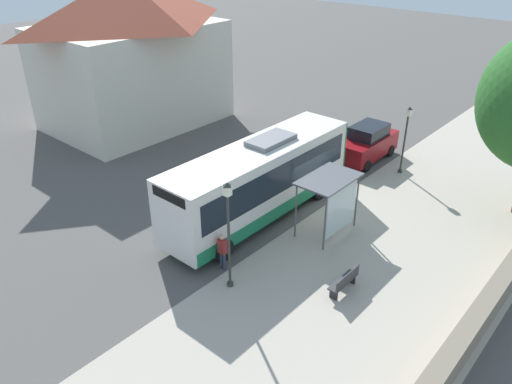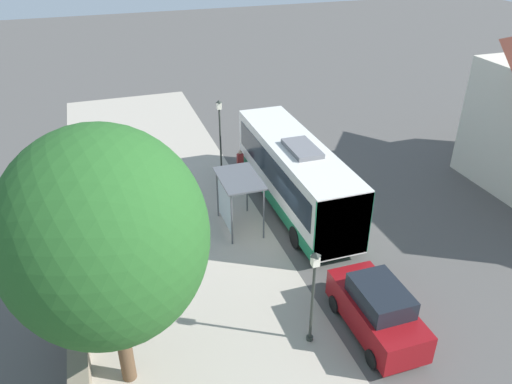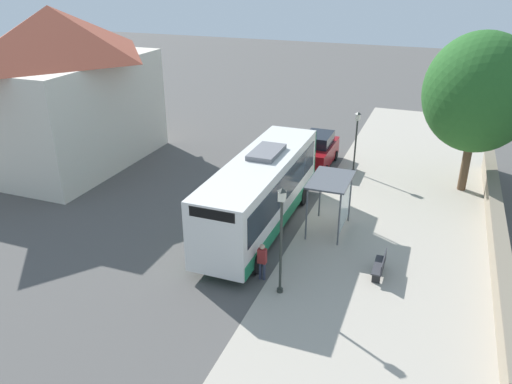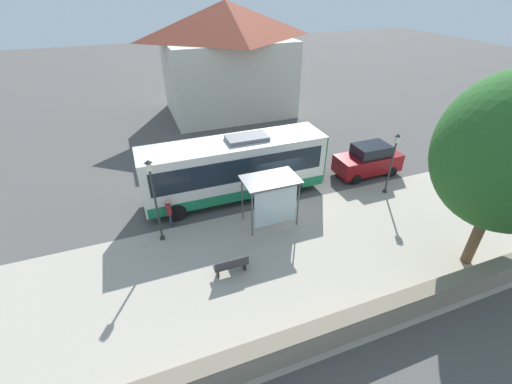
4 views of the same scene
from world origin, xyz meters
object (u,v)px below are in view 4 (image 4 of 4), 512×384
(bench, at_px, (231,265))
(street_lamp_near, at_px, (392,159))
(pedestrian, at_px, (169,211))
(parked_car_behind_bus, at_px, (368,160))
(bus_shelter, at_px, (272,188))
(bus, at_px, (235,167))
(street_lamp_far, at_px, (154,195))

(bench, distance_m, street_lamp_near, 11.11)
(pedestrian, xyz_separation_m, parked_car_behind_bus, (1.06, -12.81, 0.05))
(bus_shelter, relative_size, parked_car_behind_bus, 0.66)
(pedestrian, height_order, parked_car_behind_bus, parked_car_behind_bus)
(bus, relative_size, bus_shelter, 3.72)
(street_lamp_near, bearing_deg, bus_shelter, 92.93)
(parked_car_behind_bus, bearing_deg, pedestrian, 94.73)
(bus_shelter, bearing_deg, street_lamp_near, -87.07)
(pedestrian, distance_m, street_lamp_far, 1.99)
(bus_shelter, xyz_separation_m, street_lamp_far, (0.72, 5.47, 0.42))
(street_lamp_far, bearing_deg, pedestrian, -31.62)
(bus_shelter, distance_m, street_lamp_far, 5.54)
(bus_shelter, distance_m, parked_car_behind_bus, 8.45)
(bus, distance_m, pedestrian, 4.41)
(bus, height_order, pedestrian, bus)
(pedestrian, relative_size, street_lamp_far, 0.37)
(bus_shelter, height_order, pedestrian, bus_shelter)
(street_lamp_near, bearing_deg, street_lamp_far, 88.52)
(bus, distance_m, bench, 6.40)
(street_lamp_far, height_order, parked_car_behind_bus, street_lamp_far)
(bus_shelter, bearing_deg, bus, 15.30)
(pedestrian, bearing_deg, street_lamp_near, -95.83)
(street_lamp_far, bearing_deg, bus, -61.54)
(street_lamp_near, bearing_deg, pedestrian, 84.17)
(bus, bearing_deg, street_lamp_near, -108.48)
(street_lamp_near, relative_size, parked_car_behind_bus, 0.89)
(parked_car_behind_bus, bearing_deg, bus, 86.79)
(bus, distance_m, street_lamp_far, 5.27)
(bench, height_order, street_lamp_near, street_lamp_near)
(bus_shelter, bearing_deg, parked_car_behind_bus, -71.02)
(bench, xyz_separation_m, parked_car_behind_bus, (5.38, -10.87, 0.51))
(bus, relative_size, parked_car_behind_bus, 2.44)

